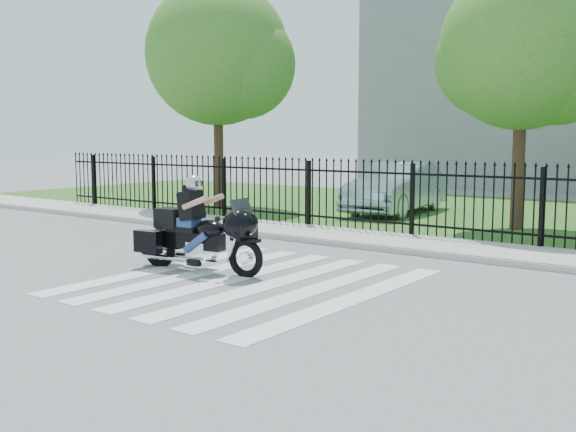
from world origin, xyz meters
The scene contains 12 objects.
ground centered at (0.00, 0.00, 0.00)m, with size 120.00×120.00×0.00m, color slate.
crosswalk centered at (0.00, 0.00, 0.01)m, with size 5.00×5.50×0.01m, color silver, non-canonical shape.
sidewalk centered at (0.00, 5.00, 0.06)m, with size 40.00×2.00×0.12m, color #ADAAA3.
curb centered at (0.00, 4.00, 0.06)m, with size 40.00×0.12×0.12m, color #ADAAA3.
grass_strip centered at (0.00, 12.00, 0.01)m, with size 40.00×12.00×0.02m, color #29581E.
iron_fence centered at (0.00, 6.00, 0.90)m, with size 26.00×0.04×1.80m.
tree_left centered at (-8.50, 8.50, 5.17)m, with size 4.80×4.80×7.58m.
tree_mid centered at (1.50, 9.00, 4.67)m, with size 4.20×4.20×6.78m.
building_tall centered at (-3.00, 26.00, 6.00)m, with size 15.00×10.00×12.00m, color gray.
motorcycle_rider centered at (-1.39, 0.18, 0.73)m, with size 2.70×1.00×1.78m.
parked_car centered at (-2.74, 10.40, 0.82)m, with size 1.69×4.83×1.59m, color #9CB4C4.
litter_bin centered at (-6.95, 5.53, 0.56)m, with size 0.39×0.39×0.89m, color black.
Camera 1 is at (7.16, -8.49, 2.45)m, focal length 42.00 mm.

